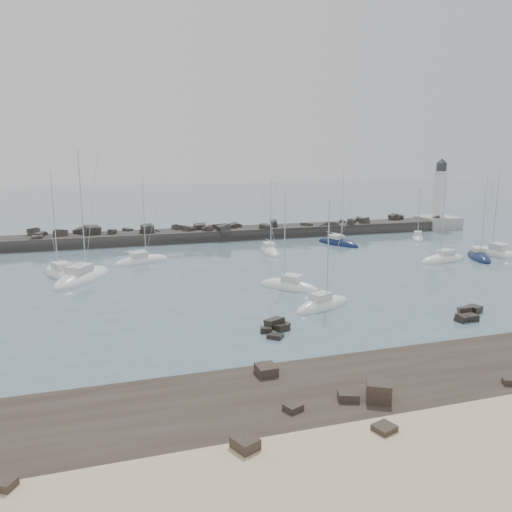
{
  "coord_description": "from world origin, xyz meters",
  "views": [
    {
      "loc": [
        -17.88,
        -47.23,
        14.95
      ],
      "look_at": [
        0.37,
        12.0,
        2.11
      ],
      "focal_mm": 35.0,
      "sensor_mm": 36.0,
      "label": 1
    }
  ],
  "objects_px": {
    "sailboat_7": "(323,306)",
    "sailboat_9": "(443,260)",
    "sailboat_12": "(418,238)",
    "sailboat_3": "(82,279)",
    "sailboat_10": "(496,254)",
    "sailboat_1": "(61,274)",
    "sailboat_6": "(269,252)",
    "sailboat_13": "(479,257)",
    "sailboat_8": "(338,244)",
    "sailboat_5": "(289,287)",
    "sailboat_4": "(142,261)",
    "lighthouse": "(438,213)"
  },
  "relations": [
    {
      "from": "sailboat_1",
      "to": "sailboat_8",
      "type": "height_order",
      "value": "sailboat_1"
    },
    {
      "from": "sailboat_9",
      "to": "sailboat_4",
      "type": "bearing_deg",
      "value": 163.8
    },
    {
      "from": "sailboat_8",
      "to": "sailboat_5",
      "type": "bearing_deg",
      "value": -127.07
    },
    {
      "from": "sailboat_8",
      "to": "sailboat_13",
      "type": "distance_m",
      "value": 21.69
    },
    {
      "from": "sailboat_8",
      "to": "sailboat_6",
      "type": "bearing_deg",
      "value": -166.15
    },
    {
      "from": "lighthouse",
      "to": "sailboat_3",
      "type": "xyz_separation_m",
      "value": [
        -67.73,
        -23.64,
        -2.94
      ]
    },
    {
      "from": "sailboat_5",
      "to": "sailboat_13",
      "type": "bearing_deg",
      "value": 12.51
    },
    {
      "from": "sailboat_6",
      "to": "sailboat_12",
      "type": "distance_m",
      "value": 29.09
    },
    {
      "from": "lighthouse",
      "to": "sailboat_13",
      "type": "relative_size",
      "value": 1.14
    },
    {
      "from": "sailboat_8",
      "to": "sailboat_9",
      "type": "xyz_separation_m",
      "value": [
        8.26,
        -16.32,
        0.01
      ]
    },
    {
      "from": "sailboat_4",
      "to": "sailboat_6",
      "type": "xyz_separation_m",
      "value": [
        19.25,
        1.26,
        0.0
      ]
    },
    {
      "from": "sailboat_13",
      "to": "lighthouse",
      "type": "bearing_deg",
      "value": 64.05
    },
    {
      "from": "lighthouse",
      "to": "sailboat_9",
      "type": "xyz_separation_m",
      "value": [
        -19.46,
        -27.45,
        -2.95
      ]
    },
    {
      "from": "lighthouse",
      "to": "sailboat_3",
      "type": "bearing_deg",
      "value": -160.76
    },
    {
      "from": "sailboat_4",
      "to": "sailboat_12",
      "type": "bearing_deg",
      "value": 5.87
    },
    {
      "from": "sailboat_9",
      "to": "sailboat_12",
      "type": "distance_m",
      "value": 18.33
    },
    {
      "from": "sailboat_1",
      "to": "sailboat_9",
      "type": "xyz_separation_m",
      "value": [
        50.9,
        -7.0,
        -0.0
      ]
    },
    {
      "from": "sailboat_3",
      "to": "sailboat_10",
      "type": "bearing_deg",
      "value": -2.67
    },
    {
      "from": "sailboat_4",
      "to": "sailboat_12",
      "type": "relative_size",
      "value": 1.27
    },
    {
      "from": "sailboat_7",
      "to": "sailboat_9",
      "type": "height_order",
      "value": "sailboat_9"
    },
    {
      "from": "lighthouse",
      "to": "sailboat_5",
      "type": "bearing_deg",
      "value": -142.78
    },
    {
      "from": "sailboat_6",
      "to": "sailboat_13",
      "type": "distance_m",
      "value": 30.48
    },
    {
      "from": "sailboat_12",
      "to": "sailboat_13",
      "type": "relative_size",
      "value": 0.77
    },
    {
      "from": "sailboat_3",
      "to": "sailboat_10",
      "type": "height_order",
      "value": "sailboat_3"
    },
    {
      "from": "sailboat_6",
      "to": "sailboat_9",
      "type": "relative_size",
      "value": 0.96
    },
    {
      "from": "sailboat_12",
      "to": "sailboat_7",
      "type": "bearing_deg",
      "value": -136.16
    },
    {
      "from": "sailboat_5",
      "to": "sailboat_12",
      "type": "height_order",
      "value": "sailboat_5"
    },
    {
      "from": "sailboat_4",
      "to": "sailboat_5",
      "type": "height_order",
      "value": "sailboat_4"
    },
    {
      "from": "sailboat_13",
      "to": "sailboat_1",
      "type": "bearing_deg",
      "value": 173.12
    },
    {
      "from": "sailboat_12",
      "to": "sailboat_9",
      "type": "bearing_deg",
      "value": -113.92
    },
    {
      "from": "sailboat_4",
      "to": "sailboat_7",
      "type": "bearing_deg",
      "value": -59.68
    },
    {
      "from": "sailboat_3",
      "to": "sailboat_12",
      "type": "distance_m",
      "value": 57.19
    },
    {
      "from": "sailboat_7",
      "to": "sailboat_12",
      "type": "xyz_separation_m",
      "value": [
        32.66,
        31.36,
        -0.0
      ]
    },
    {
      "from": "sailboat_5",
      "to": "sailboat_10",
      "type": "distance_m",
      "value": 36.83
    },
    {
      "from": "sailboat_1",
      "to": "lighthouse",
      "type": "bearing_deg",
      "value": 16.21
    },
    {
      "from": "sailboat_3",
      "to": "sailboat_5",
      "type": "relative_size",
      "value": 1.39
    },
    {
      "from": "sailboat_6",
      "to": "sailboat_12",
      "type": "height_order",
      "value": "sailboat_6"
    },
    {
      "from": "lighthouse",
      "to": "sailboat_8",
      "type": "bearing_deg",
      "value": -158.13
    },
    {
      "from": "sailboat_5",
      "to": "sailboat_10",
      "type": "xyz_separation_m",
      "value": [
        35.93,
        8.07,
        0.02
      ]
    },
    {
      "from": "sailboat_1",
      "to": "sailboat_12",
      "type": "distance_m",
      "value": 59.15
    },
    {
      "from": "sailboat_3",
      "to": "sailboat_9",
      "type": "xyz_separation_m",
      "value": [
        48.27,
        -3.81,
        -0.01
      ]
    },
    {
      "from": "sailboat_4",
      "to": "sailboat_9",
      "type": "bearing_deg",
      "value": -16.2
    },
    {
      "from": "sailboat_6",
      "to": "sailboat_10",
      "type": "bearing_deg",
      "value": -20.86
    },
    {
      "from": "sailboat_3",
      "to": "sailboat_6",
      "type": "height_order",
      "value": "sailboat_3"
    },
    {
      "from": "sailboat_4",
      "to": "sailboat_7",
      "type": "height_order",
      "value": "sailboat_4"
    },
    {
      "from": "sailboat_6",
      "to": "sailboat_8",
      "type": "bearing_deg",
      "value": 13.85
    },
    {
      "from": "sailboat_4",
      "to": "sailboat_8",
      "type": "relative_size",
      "value": 0.94
    },
    {
      "from": "sailboat_1",
      "to": "sailboat_5",
      "type": "bearing_deg",
      "value": -29.19
    },
    {
      "from": "sailboat_10",
      "to": "sailboat_3",
      "type": "bearing_deg",
      "value": 177.33
    },
    {
      "from": "sailboat_8",
      "to": "sailboat_12",
      "type": "distance_m",
      "value": 15.7
    }
  ]
}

